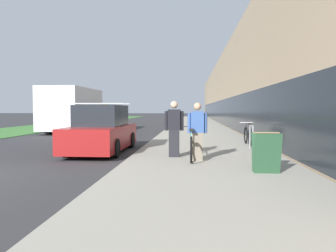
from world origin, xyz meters
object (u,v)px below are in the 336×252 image
at_px(person_rider, 197,131).
at_px(moving_truck, 76,110).
at_px(parked_sedan_curbside, 102,131).
at_px(person_bystander, 174,129).
at_px(tandem_bicycle, 191,145).
at_px(cruiser_bike_nearest, 248,135).
at_px(bike_rack_hoop, 251,135).
at_px(sandwich_board_sign, 266,152).

xyz_separation_m(person_rider, moving_truck, (-7.83, 12.22, 0.54)).
xyz_separation_m(parked_sedan_curbside, moving_truck, (-4.54, 9.95, 0.70)).
relative_size(person_rider, parked_sedan_curbside, 0.36).
bearing_deg(parked_sedan_curbside, person_bystander, -32.57).
height_order(tandem_bicycle, cruiser_bike_nearest, tandem_bicycle).
relative_size(bike_rack_hoop, moving_truck, 0.11).
relative_size(sandwich_board_sign, parked_sedan_curbside, 0.20).
distance_m(cruiser_bike_nearest, sandwich_board_sign, 5.69).
distance_m(person_rider, bike_rack_hoop, 3.21).
distance_m(person_rider, person_bystander, 0.90).
bearing_deg(bike_rack_hoop, person_bystander, -142.97).
xyz_separation_m(bike_rack_hoop, sandwich_board_sign, (-0.44, -4.23, -0.06)).
height_order(bike_rack_hoop, cruiser_bike_nearest, cruiser_bike_nearest).
bearing_deg(person_bystander, bike_rack_hoop, 37.03).
bearing_deg(tandem_bicycle, bike_rack_hoop, 47.29).
distance_m(person_rider, cruiser_bike_nearest, 4.51).
bearing_deg(bike_rack_hoop, moving_truck, 135.25).
relative_size(tandem_bicycle, sandwich_board_sign, 2.65).
height_order(person_rider, cruiser_bike_nearest, person_rider).
bearing_deg(moving_truck, bike_rack_hoop, -44.75).
height_order(tandem_bicycle, bike_rack_hoop, tandem_bicycle).
bearing_deg(tandem_bicycle, person_bystander, 148.95).
relative_size(person_rider, cruiser_bike_nearest, 0.93).
xyz_separation_m(tandem_bicycle, person_bystander, (-0.51, 0.30, 0.45)).
relative_size(person_rider, bike_rack_hoop, 1.87).
distance_m(person_rider, parked_sedan_curbside, 4.00).
relative_size(cruiser_bike_nearest, parked_sedan_curbside, 0.38).
relative_size(person_bystander, moving_truck, 0.22).
xyz_separation_m(tandem_bicycle, person_rider, (0.16, -0.29, 0.42)).
bearing_deg(cruiser_bike_nearest, bike_rack_hoop, -95.04).
height_order(tandem_bicycle, sandwich_board_sign, sandwich_board_sign).
xyz_separation_m(tandem_bicycle, moving_truck, (-7.66, 11.93, 0.96)).
height_order(person_rider, person_bystander, person_bystander).
bearing_deg(sandwich_board_sign, tandem_bicycle, 130.03).
height_order(tandem_bicycle, moving_truck, moving_truck).
bearing_deg(parked_sedan_curbside, sandwich_board_sign, -39.54).
xyz_separation_m(person_bystander, sandwich_board_sign, (2.16, -2.27, -0.37)).
distance_m(tandem_bicycle, moving_truck, 14.21).
bearing_deg(parked_sedan_curbside, tandem_bicycle, -32.33).
relative_size(person_rider, moving_truck, 0.21).
bearing_deg(parked_sedan_curbside, moving_truck, 114.51).
xyz_separation_m(person_bystander, parked_sedan_curbside, (-2.62, 1.67, -0.20)).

